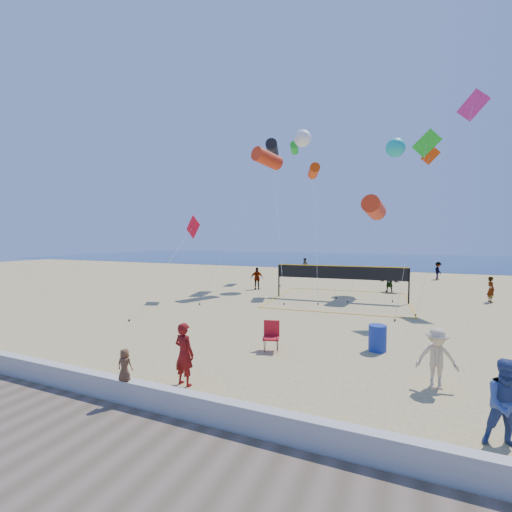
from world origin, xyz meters
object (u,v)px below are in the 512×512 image
at_px(woman, 184,354).
at_px(trash_barrel, 377,338).
at_px(camp_chair, 271,334).
at_px(volleyball_net, 340,276).

bearing_deg(woman, trash_barrel, -123.45).
distance_m(camp_chair, trash_barrel, 3.97).
height_order(woman, camp_chair, woman).
distance_m(camp_chair, volleyball_net, 11.74).
height_order(trash_barrel, volleyball_net, volleyball_net).
relative_size(woman, volleyball_net, 0.19).
xyz_separation_m(trash_barrel, volleyball_net, (-3.10, 10.18, 1.13)).
distance_m(woman, camp_chair, 4.04).
relative_size(trash_barrel, volleyball_net, 0.10).
distance_m(woman, trash_barrel, 7.26).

